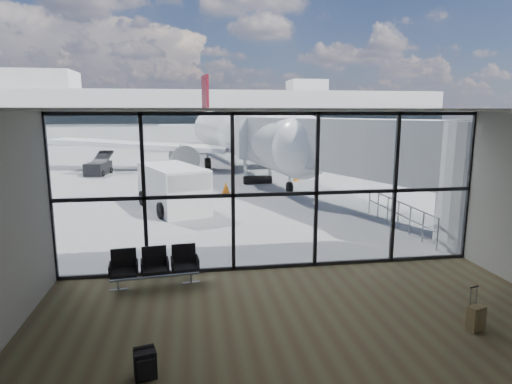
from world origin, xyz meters
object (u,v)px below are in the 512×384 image
object	(u,v)px
service_van	(174,188)
seating_row	(155,264)
airliner	(235,135)
backpack	(145,365)
belt_loader	(99,167)
suitcase	(476,318)

from	to	relation	value
service_van	seating_row	bearing A→B (deg)	-111.67
airliner	backpack	bearing A→B (deg)	-106.54
seating_row	airliner	xyz separation A→B (m)	(4.86, 25.19, 2.10)
belt_loader	airliner	bearing A→B (deg)	27.36
seating_row	service_van	distance (m)	8.97
seating_row	suitcase	xyz separation A→B (m)	(6.74, -3.53, -0.27)
seating_row	belt_loader	bearing A→B (deg)	98.57
backpack	service_van	distance (m)	13.12
service_van	belt_loader	bearing A→B (deg)	94.51
backpack	service_van	bearing A→B (deg)	76.38
backpack	suitcase	xyz separation A→B (m)	(6.60, 0.61, 0.02)
airliner	service_van	bearing A→B (deg)	-113.37
backpack	airliner	size ratio (longest dim) A/B	0.02
airliner	belt_loader	world-z (taller)	airliner
suitcase	belt_loader	size ratio (longest dim) A/B	0.26
suitcase	service_van	world-z (taller)	service_van
backpack	airliner	distance (m)	29.81
backpack	belt_loader	bearing A→B (deg)	89.30
backpack	airliner	bearing A→B (deg)	67.55
backpack	suitcase	distance (m)	6.63
seating_row	backpack	world-z (taller)	seating_row
backpack	service_van	xyz separation A→B (m)	(0.07, 13.10, 0.78)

